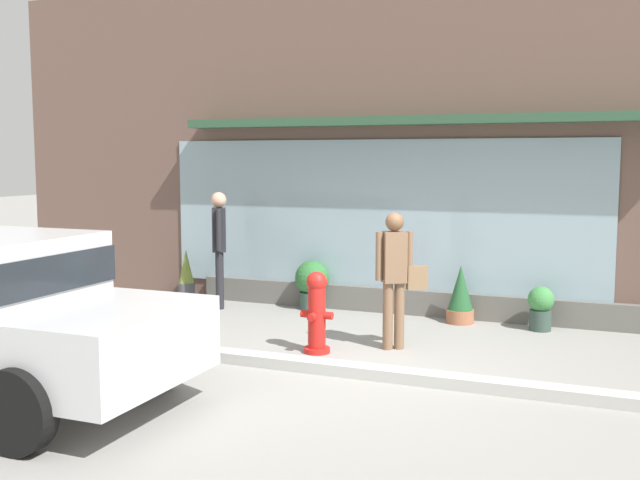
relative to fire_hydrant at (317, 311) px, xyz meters
The scene contains 10 objects.
ground_plane 0.93m from the fire_hydrant, 39.52° to the right, with size 60.00×60.00×0.00m, color gray.
curb_strip 1.03m from the fire_hydrant, 49.02° to the right, with size 14.00×0.24×0.12m, color #B2B2AD.
storefront 3.35m from the fire_hydrant, 77.35° to the left, with size 14.00×0.81×4.92m.
fire_hydrant is the anchor object (origin of this frame).
pedestrian_with_handbag 1.04m from the fire_hydrant, 32.16° to the left, with size 0.56×0.39×1.62m.
pedestrian_passerby 3.01m from the fire_hydrant, 141.64° to the left, with size 0.33×0.45×1.74m.
potted_plant_trailing_edge 3.69m from the fire_hydrant, 145.81° to the left, with size 0.26×0.26×0.82m.
potted_plant_window_left 3.13m from the fire_hydrant, 42.70° to the left, with size 0.34×0.34×0.58m.
potted_plant_doorstep 2.50m from the fire_hydrant, 60.31° to the left, with size 0.38×0.38×0.79m.
potted_plant_window_right 2.49m from the fire_hydrant, 113.77° to the left, with size 0.51×0.51×0.73m.
Camera 1 is at (2.56, -7.28, 2.26)m, focal length 41.66 mm.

